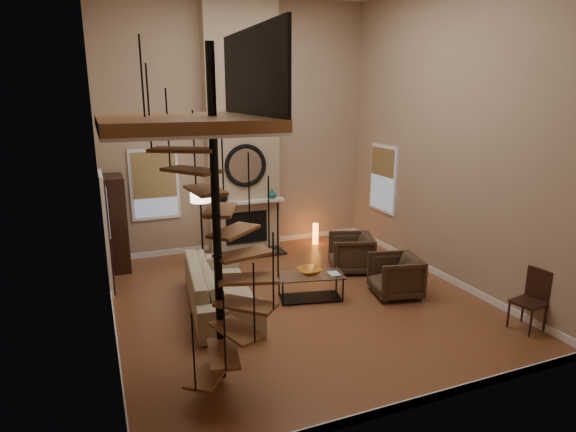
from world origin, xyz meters
name	(u,v)px	position (x,y,z in m)	size (l,w,h in m)	color
ground	(297,299)	(0.00, 0.00, -0.01)	(6.00, 6.50, 0.01)	#985831
back_wall	(239,127)	(0.00, 3.25, 2.75)	(6.00, 0.02, 5.50)	tan
front_wall	(426,169)	(0.00, -3.25, 2.75)	(6.00, 0.02, 5.50)	tan
left_wall	(97,148)	(-3.00, 0.00, 2.75)	(0.02, 6.50, 5.50)	tan
right_wall	(448,134)	(3.00, 0.00, 2.75)	(0.02, 6.50, 5.50)	tan
baseboard_back	(242,243)	(0.00, 3.24, 0.06)	(6.00, 0.02, 0.12)	white
baseboard_front	(409,404)	(0.00, -3.24, 0.06)	(6.00, 0.02, 0.12)	white
baseboard_left	(115,326)	(-2.99, 0.00, 0.06)	(0.02, 6.50, 0.12)	white
baseboard_right	(436,272)	(2.99, 0.00, 0.06)	(0.02, 6.50, 0.12)	white
chimney_breast	(242,128)	(0.00, 3.06, 2.75)	(1.60, 0.38, 5.50)	tan
hearth	(251,254)	(0.00, 2.57, 0.02)	(1.50, 0.60, 0.04)	black
firebox	(247,227)	(0.00, 2.86, 0.55)	(0.95, 0.02, 0.72)	black
mantel	(247,202)	(0.00, 2.78, 1.15)	(1.70, 0.18, 0.06)	white
mirror_frame	(246,166)	(0.00, 2.84, 1.95)	(0.94, 0.94, 0.10)	black
mirror_disc	(245,166)	(0.00, 2.85, 1.95)	(0.80, 0.80, 0.01)	white
vase_left	(222,197)	(-0.55, 2.82, 1.30)	(0.24, 0.24, 0.25)	black
vase_right	(272,194)	(0.60, 2.82, 1.28)	(0.20, 0.20, 0.21)	#175351
window_back	(155,184)	(-1.90, 3.22, 1.62)	(1.02, 0.06, 1.52)	white
window_right	(383,178)	(2.97, 2.00, 1.63)	(0.06, 1.02, 1.52)	white
entry_door	(107,232)	(-2.95, 1.80, 1.05)	(0.10, 1.05, 2.16)	white
loft	(190,117)	(-2.04, -1.80, 3.24)	(1.70, 2.20, 1.09)	#915B2F
spiral_stair	(218,241)	(-1.78, -1.79, 1.78)	(1.47, 1.47, 4.06)	black
hutch	(116,223)	(-2.75, 2.78, 0.95)	(0.40, 0.86, 1.92)	black
sofa	(219,285)	(-1.32, 0.17, 0.40)	(2.52, 0.99, 0.74)	tan
armchair_near	(355,253)	(1.65, 0.88, 0.35)	(0.83, 0.85, 0.77)	#402D1D
armchair_far	(399,276)	(1.76, -0.50, 0.35)	(0.80, 0.82, 0.75)	#402D1D
coffee_table	(311,284)	(0.23, -0.08, 0.28)	(1.23, 0.81, 0.44)	silver
bowl	(309,271)	(0.23, -0.03, 0.50)	(0.42, 0.42, 0.10)	orange
book	(333,274)	(0.58, -0.23, 0.46)	(0.18, 0.24, 0.02)	gray
floor_lamp	(201,201)	(-1.17, 2.12, 1.41)	(0.40, 0.40, 1.71)	black
accent_lamp	(315,234)	(1.66, 2.75, 0.25)	(0.14, 0.14, 0.49)	orange
side_chair	(533,296)	(2.86, -2.32, 0.53)	(0.48, 0.46, 0.92)	black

